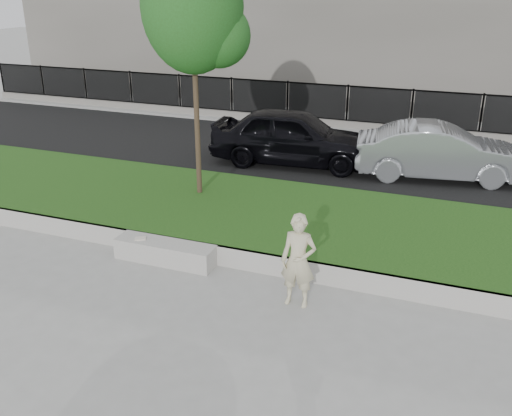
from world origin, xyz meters
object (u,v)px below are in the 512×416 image
at_px(stone_bench, 165,252).
at_px(book, 140,239).
at_px(young_tree, 197,11).
at_px(car_silver, 440,152).
at_px(man, 298,261).
at_px(car_dark, 293,136).

xyz_separation_m(stone_bench, book, (-0.50, -0.04, 0.21)).
distance_m(young_tree, car_silver, 7.38).
bearing_deg(young_tree, car_silver, 39.90).
bearing_deg(young_tree, man, -44.77).
xyz_separation_m(book, young_tree, (-0.02, 2.77, 3.97)).
height_order(young_tree, car_silver, young_tree).
bearing_deg(stone_bench, car_silver, 57.28).
bearing_deg(stone_bench, man, -11.16).
relative_size(man, car_silver, 0.36).
distance_m(book, car_silver, 8.47).
bearing_deg(car_silver, young_tree, 120.06).
xyz_separation_m(young_tree, car_dark, (0.93, 3.96, -3.55)).
relative_size(young_tree, car_silver, 1.26).
bearing_deg(car_dark, stone_bench, 171.90).
bearing_deg(car_dark, car_silver, -92.24).
relative_size(book, car_silver, 0.05).
relative_size(stone_bench, book, 9.51).
relative_size(stone_bench, young_tree, 0.36).
height_order(car_dark, car_silver, car_dark).
relative_size(young_tree, car_dark, 1.17).
bearing_deg(car_silver, car_dark, 82.57).
relative_size(stone_bench, man, 1.24).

